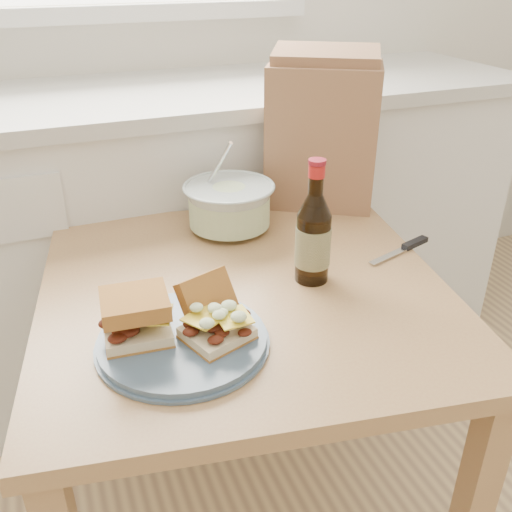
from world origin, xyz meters
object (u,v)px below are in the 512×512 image
object	(u,v)px
plate	(183,341)
paper_bag	(322,136)
coleslaw_bowl	(229,208)
beer_bottle	(313,237)
dining_table	(245,326)

from	to	relation	value
plate	paper_bag	xyz separation A→B (m)	(0.52, 0.50, 0.17)
coleslaw_bowl	beer_bottle	bearing A→B (deg)	-75.02
plate	paper_bag	world-z (taller)	paper_bag
coleslaw_bowl	dining_table	bearing A→B (deg)	-102.89
dining_table	plate	world-z (taller)	plate
paper_bag	beer_bottle	bearing A→B (deg)	-87.88
dining_table	plate	xyz separation A→B (m)	(-0.17, -0.15, 0.11)
coleslaw_bowl	beer_bottle	world-z (taller)	beer_bottle
coleslaw_bowl	paper_bag	world-z (taller)	paper_bag
plate	coleslaw_bowl	bearing A→B (deg)	60.90
plate	beer_bottle	size ratio (longest dim) A/B	1.12
dining_table	beer_bottle	world-z (taller)	beer_bottle
dining_table	beer_bottle	xyz separation A→B (m)	(0.14, -0.03, 0.20)
plate	dining_table	bearing A→B (deg)	41.08
dining_table	paper_bag	world-z (taller)	paper_bag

